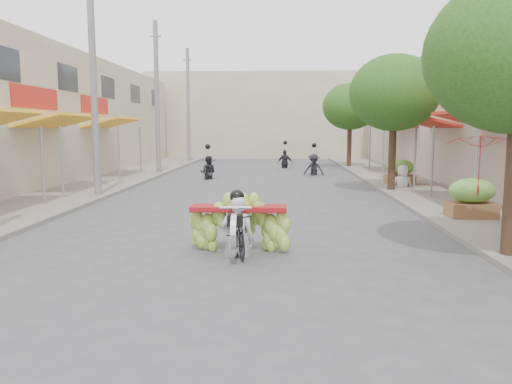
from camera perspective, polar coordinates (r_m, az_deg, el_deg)
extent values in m
plane|color=#4C4C50|center=(6.02, -8.42, -17.04)|extent=(120.00, 120.00, 0.00)
cube|color=slate|center=(22.06, -18.80, 0.64)|extent=(4.00, 60.00, 0.12)
cube|color=slate|center=(21.35, 18.79, 0.43)|extent=(4.00, 60.00, 0.12)
cylinder|color=slate|center=(16.93, -23.20, 2.66)|extent=(0.08, 0.08, 2.55)
cube|color=yellow|center=(20.13, -21.53, 7.59)|extent=(1.77, 4.00, 0.53)
cylinder|color=slate|center=(18.19, -21.28, 3.03)|extent=(0.08, 0.08, 2.55)
cylinder|color=slate|center=(21.53, -17.39, 3.78)|extent=(0.08, 0.08, 2.55)
cube|color=#AB1E16|center=(20.54, -23.92, 9.83)|extent=(0.10, 3.50, 0.80)
cube|color=yellow|center=(25.73, -16.02, 7.64)|extent=(1.77, 4.00, 0.53)
cylinder|color=slate|center=(23.79, -15.41, 4.16)|extent=(0.08, 0.08, 2.55)
cylinder|color=slate|center=(27.23, -13.05, 4.60)|extent=(0.08, 0.08, 2.55)
cube|color=#AB1E16|center=(26.05, -17.94, 9.44)|extent=(0.10, 3.50, 0.80)
cube|color=#1E2328|center=(18.87, -26.92, 13.01)|extent=(0.08, 2.00, 1.10)
cube|color=#1E2328|center=(23.34, -20.73, 12.07)|extent=(0.08, 2.00, 1.10)
cube|color=#1E2328|center=(27.99, -16.60, 11.37)|extent=(0.08, 2.00, 1.10)
cube|color=#1E2328|center=(32.74, -13.66, 10.83)|extent=(0.08, 2.00, 1.10)
cube|color=#1E2328|center=(37.56, -11.48, 10.41)|extent=(0.08, 2.00, 1.10)
cube|color=red|center=(16.51, 24.37, 7.62)|extent=(1.77, 4.20, 0.53)
cylinder|color=slate|center=(14.49, 23.78, 1.94)|extent=(0.08, 0.08, 2.55)
cylinder|color=slate|center=(18.08, 19.50, 3.09)|extent=(0.08, 0.08, 2.55)
cube|color=red|center=(22.21, 18.66, 7.64)|extent=(1.77, 4.20, 0.53)
cylinder|color=slate|center=(20.19, 17.71, 3.56)|extent=(0.08, 0.08, 2.55)
cylinder|color=slate|center=(23.88, 15.38, 4.17)|extent=(0.08, 0.08, 2.55)
cube|color=red|center=(28.03, 15.30, 7.62)|extent=(1.77, 4.20, 0.53)
cylinder|color=slate|center=(26.03, 14.33, 4.44)|extent=(0.08, 0.08, 2.55)
cylinder|color=slate|center=(29.76, 12.87, 4.82)|extent=(0.08, 0.08, 2.55)
cube|color=#B7AC90|center=(43.40, 1.33, 8.66)|extent=(20.00, 6.00, 7.00)
cylinder|color=slate|center=(18.62, -18.07, 11.66)|extent=(0.24, 0.24, 8.00)
cylinder|color=slate|center=(27.21, -11.25, 10.39)|extent=(0.24, 0.24, 8.00)
cube|color=slate|center=(27.57, -11.42, 17.04)|extent=(0.60, 0.08, 0.08)
cylinder|color=slate|center=(36.00, -7.75, 9.68)|extent=(0.24, 0.24, 8.00)
cube|color=slate|center=(36.28, -7.84, 14.73)|extent=(0.60, 0.08, 0.08)
cylinder|color=#3A2719|center=(19.87, 15.31, 4.53)|extent=(0.28, 0.28, 3.20)
ellipsoid|color=#2A5519|center=(19.89, 15.52, 10.87)|extent=(3.40, 3.40, 2.90)
cylinder|color=#3A2719|center=(31.68, 10.62, 5.61)|extent=(0.28, 0.28, 3.20)
ellipsoid|color=#2A5519|center=(31.70, 10.71, 9.58)|extent=(3.40, 3.40, 2.90)
cube|color=brown|center=(14.47, 23.37, -1.66)|extent=(1.20, 0.80, 0.50)
ellipsoid|color=#65A13C|center=(14.40, 23.49, 0.62)|extent=(1.20, 0.88, 0.66)
cube|color=brown|center=(22.08, 16.11, 1.55)|extent=(1.20, 0.80, 0.50)
ellipsoid|color=#65A13C|center=(22.03, 16.16, 3.05)|extent=(1.20, 0.88, 0.66)
imported|color=black|center=(9.75, -2.11, -4.73)|extent=(0.79, 1.56, 0.88)
cylinder|color=silver|center=(9.08, -2.47, -4.48)|extent=(0.10, 0.66, 0.66)
cube|color=black|center=(9.14, -2.42, -3.25)|extent=(0.28, 0.22, 0.22)
cylinder|color=silver|center=(9.21, -2.37, -1.79)|extent=(0.60, 0.05, 0.05)
cube|color=maroon|center=(10.01, -1.95, -1.86)|extent=(1.91, 0.55, 0.10)
imported|color=silver|center=(9.57, -2.16, -0.33)|extent=(0.65, 0.48, 1.81)
sphere|color=black|center=(9.47, -2.20, 4.89)|extent=(0.28, 0.28, 0.28)
imported|color=red|center=(13.16, 24.47, 6.22)|extent=(2.08, 2.08, 1.55)
imported|color=white|center=(21.12, 16.46, 2.99)|extent=(0.88, 0.54, 1.75)
imported|color=black|center=(24.56, -5.50, 2.54)|extent=(0.65, 1.61, 0.89)
imported|color=#23242B|center=(24.51, -5.52, 4.12)|extent=(0.81, 0.51, 1.65)
sphere|color=black|center=(24.49, -5.53, 5.18)|extent=(0.26, 0.26, 0.26)
imported|color=black|center=(26.58, 6.63, 3.11)|extent=(0.88, 1.94, 1.10)
imported|color=#23242B|center=(26.54, 6.65, 4.35)|extent=(1.14, 0.75, 1.65)
sphere|color=black|center=(26.52, 6.66, 5.33)|extent=(0.26, 0.26, 0.26)
imported|color=black|center=(31.30, 3.34, 3.49)|extent=(0.60, 1.43, 0.79)
imported|color=#23242B|center=(31.26, 3.35, 4.83)|extent=(1.00, 0.60, 1.65)
sphere|color=black|center=(31.24, 3.35, 5.66)|extent=(0.26, 0.26, 0.26)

